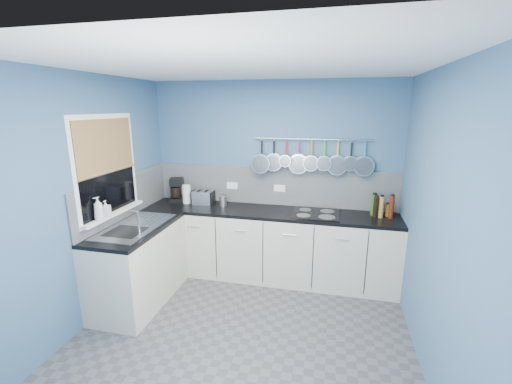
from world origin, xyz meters
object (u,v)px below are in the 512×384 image
at_px(soap_bottle_a, 98,208).
at_px(coffee_maker, 176,190).
at_px(toaster, 203,197).
at_px(canister, 223,201).
at_px(soap_bottle_b, 106,208).
at_px(paper_towel, 187,194).
at_px(hob, 316,214).

distance_m(soap_bottle_a, coffee_maker, 1.31).
distance_m(coffee_maker, toaster, 0.40).
bearing_deg(toaster, coffee_maker, 167.45).
height_order(soap_bottle_a, canister, soap_bottle_a).
relative_size(soap_bottle_a, toaster, 0.88).
height_order(coffee_maker, canister, coffee_maker).
relative_size(soap_bottle_b, toaster, 0.63).
bearing_deg(paper_towel, toaster, 3.64).
distance_m(soap_bottle_b, hob, 2.38).
relative_size(coffee_maker, hob, 0.57).
bearing_deg(soap_bottle_a, hob, 28.34).
distance_m(soap_bottle_a, canister, 1.54).
bearing_deg(soap_bottle_b, canister, 50.47).
relative_size(toaster, canister, 1.98).
distance_m(paper_towel, toaster, 0.23).
bearing_deg(canister, hob, -3.54).
height_order(soap_bottle_b, canister, soap_bottle_b).
height_order(soap_bottle_a, soap_bottle_b, soap_bottle_a).
height_order(toaster, hob, toaster).
bearing_deg(hob, toaster, 175.57).
bearing_deg(soap_bottle_b, soap_bottle_a, -90.00).
bearing_deg(paper_towel, soap_bottle_b, -109.06).
bearing_deg(soap_bottle_a, soap_bottle_b, 90.00).
bearing_deg(toaster, canister, -16.88).
bearing_deg(soap_bottle_a, coffee_maker, 80.05).
xyz_separation_m(soap_bottle_a, soap_bottle_b, (0.00, 0.11, -0.03)).
bearing_deg(canister, paper_towel, 177.05).
bearing_deg(canister, coffee_maker, 174.46).
relative_size(coffee_maker, toaster, 1.19).
xyz_separation_m(toaster, canister, (0.30, -0.04, -0.02)).
distance_m(soap_bottle_a, soap_bottle_b, 0.12).
bearing_deg(hob, canister, 176.46).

